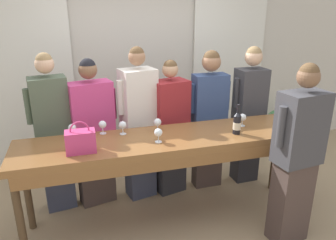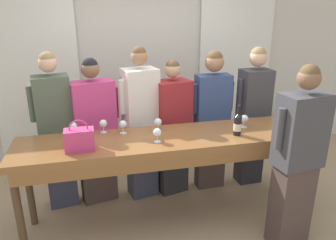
# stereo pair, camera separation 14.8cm
# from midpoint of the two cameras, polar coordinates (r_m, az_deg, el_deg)

# --- Properties ---
(ground_plane) EXTENTS (18.00, 18.00, 0.00)m
(ground_plane) POSITION_cam_midpoint_polar(r_m,az_deg,el_deg) (3.72, 1.44, -16.87)
(ground_plane) COLOR tan
(wall_back) EXTENTS (12.00, 0.06, 2.80)m
(wall_back) POSITION_cam_midpoint_polar(r_m,az_deg,el_deg) (4.79, -3.81, 9.81)
(wall_back) COLOR beige
(wall_back) RESTS_ON ground_plane
(curtain_panel_left) EXTENTS (1.13, 0.03, 2.69)m
(curtain_panel_left) POSITION_cam_midpoint_polar(r_m,az_deg,el_deg) (4.72, -21.21, 7.69)
(curtain_panel_left) COLOR white
(curtain_panel_left) RESTS_ON ground_plane
(curtain_panel_right) EXTENTS (1.13, 0.03, 2.69)m
(curtain_panel_right) POSITION_cam_midpoint_polar(r_m,az_deg,el_deg) (5.17, 12.41, 9.49)
(curtain_panel_right) COLOR white
(curtain_panel_right) RESTS_ON ground_plane
(tasting_bar) EXTENTS (2.98, 0.67, 0.97)m
(tasting_bar) POSITION_cam_midpoint_polar(r_m,az_deg,el_deg) (3.26, 1.66, -4.54)
(tasting_bar) COLOR brown
(tasting_bar) RESTS_ON ground_plane
(wine_bottle) EXTENTS (0.08, 0.08, 0.31)m
(wine_bottle) POSITION_cam_midpoint_polar(r_m,az_deg,el_deg) (3.33, 13.29, -0.73)
(wine_bottle) COLOR black
(wine_bottle) RESTS_ON tasting_bar
(handbag) EXTENTS (0.26, 0.15, 0.29)m
(handbag) POSITION_cam_midpoint_polar(r_m,az_deg,el_deg) (2.99, -13.80, -3.30)
(handbag) COLOR #C63870
(handbag) RESTS_ON tasting_bar
(wine_glass_front_left) EXTENTS (0.08, 0.08, 0.14)m
(wine_glass_front_left) POSITION_cam_midpoint_polar(r_m,az_deg,el_deg) (3.56, 14.32, 0.19)
(wine_glass_front_left) COLOR white
(wine_glass_front_left) RESTS_ON tasting_bar
(wine_glass_front_mid) EXTENTS (0.08, 0.08, 0.14)m
(wine_glass_front_mid) POSITION_cam_midpoint_polar(r_m,az_deg,el_deg) (3.08, -0.50, -2.23)
(wine_glass_front_mid) COLOR white
(wine_glass_front_mid) RESTS_ON tasting_bar
(wine_glass_front_right) EXTENTS (0.08, 0.08, 0.14)m
(wine_glass_front_right) POSITION_cam_midpoint_polar(r_m,az_deg,el_deg) (3.31, -6.59, -0.80)
(wine_glass_front_right) COLOR white
(wine_glass_front_right) RESTS_ON tasting_bar
(wine_glass_center_left) EXTENTS (0.08, 0.08, 0.14)m
(wine_glass_center_left) POSITION_cam_midpoint_polar(r_m,az_deg,el_deg) (3.35, -14.99, -1.12)
(wine_glass_center_left) COLOR white
(wine_glass_center_left) RESTS_ON tasting_bar
(wine_glass_center_mid) EXTENTS (0.08, 0.08, 0.14)m
(wine_glass_center_mid) POSITION_cam_midpoint_polar(r_m,az_deg,el_deg) (3.35, -0.49, -0.42)
(wine_glass_center_mid) COLOR white
(wine_glass_center_mid) RESTS_ON tasting_bar
(wine_glass_center_right) EXTENTS (0.08, 0.08, 0.14)m
(wine_glass_center_right) POSITION_cam_midpoint_polar(r_m,az_deg,el_deg) (3.36, -9.99, -0.65)
(wine_glass_center_right) COLOR white
(wine_glass_center_right) RESTS_ON tasting_bar
(guest_olive_jacket) EXTENTS (0.48, 0.30, 1.76)m
(guest_olive_jacket) POSITION_cam_midpoint_polar(r_m,az_deg,el_deg) (3.73, -17.86, -1.91)
(guest_olive_jacket) COLOR #383D51
(guest_olive_jacket) RESTS_ON ground_plane
(guest_pink_top) EXTENTS (0.57, 0.34, 1.69)m
(guest_pink_top) POSITION_cam_midpoint_polar(r_m,az_deg,el_deg) (3.73, -11.44, -2.16)
(guest_pink_top) COLOR #473833
(guest_pink_top) RESTS_ON ground_plane
(guest_cream_sweater) EXTENTS (0.49, 0.35, 1.79)m
(guest_cream_sweater) POSITION_cam_midpoint_polar(r_m,az_deg,el_deg) (3.76, -3.60, -0.75)
(guest_cream_sweater) COLOR #383D51
(guest_cream_sweater) RESTS_ON ground_plane
(guest_striped_shirt) EXTENTS (0.51, 0.36, 1.63)m
(guest_striped_shirt) POSITION_cam_midpoint_polar(r_m,az_deg,el_deg) (3.86, 1.85, -1.54)
(guest_striped_shirt) COLOR #28282D
(guest_striped_shirt) RESTS_ON ground_plane
(guest_navy_coat) EXTENTS (0.52, 0.22, 1.72)m
(guest_navy_coat) POSITION_cam_midpoint_polar(r_m,az_deg,el_deg) (3.98, 8.70, 0.22)
(guest_navy_coat) COLOR #473833
(guest_navy_coat) RESTS_ON ground_plane
(guest_beige_cap) EXTENTS (0.47, 0.27, 1.75)m
(guest_beige_cap) POSITION_cam_midpoint_polar(r_m,az_deg,el_deg) (4.20, 15.52, 0.75)
(guest_beige_cap) COLOR #28282D
(guest_beige_cap) RESTS_ON ground_plane
(host_pouring) EXTENTS (0.53, 0.31, 1.75)m
(host_pouring) POSITION_cam_midpoint_polar(r_m,az_deg,el_deg) (3.21, 22.80, -6.43)
(host_pouring) COLOR #473833
(host_pouring) RESTS_ON ground_plane
(potted_plant) EXTENTS (0.30, 0.30, 0.60)m
(potted_plant) POSITION_cam_midpoint_polar(r_m,az_deg,el_deg) (5.57, 19.89, -1.58)
(potted_plant) COLOR #935B3D
(potted_plant) RESTS_ON ground_plane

